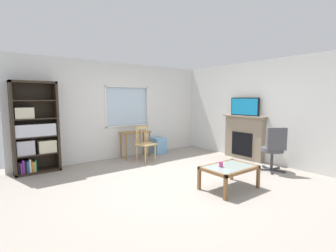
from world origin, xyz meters
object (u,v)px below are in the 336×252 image
at_px(desk_under_window, 135,137).
at_px(wooden_chair, 145,143).
at_px(bookshelf, 34,132).
at_px(coffee_table, 229,170).
at_px(sippy_cup, 221,164).
at_px(plastic_drawer_unit, 158,145).
at_px(office_chair, 274,147).
at_px(fireplace, 244,137).
at_px(tv, 245,107).

distance_m(desk_under_window, wooden_chair, 0.53).
bearing_deg(bookshelf, coffee_table, -51.15).
relative_size(bookshelf, sippy_cup, 22.02).
bearing_deg(sippy_cup, plastic_drawer_unit, 75.63).
relative_size(wooden_chair, coffee_table, 0.95).
bearing_deg(coffee_table, office_chair, 2.49).
relative_size(fireplace, office_chair, 1.24).
bearing_deg(sippy_cup, tv, 26.98).
distance_m(bookshelf, sippy_cup, 3.99).
distance_m(bookshelf, coffee_table, 4.14).
xyz_separation_m(office_chair, coffee_table, (-1.59, -0.07, -0.20)).
xyz_separation_m(plastic_drawer_unit, coffee_table, (-0.64, -3.14, 0.12)).
height_order(bookshelf, sippy_cup, bookshelf).
xyz_separation_m(plastic_drawer_unit, office_chair, (0.94, -3.07, 0.32)).
distance_m(desk_under_window, coffee_table, 3.10).
bearing_deg(office_chair, coffee_table, -177.51).
bearing_deg(desk_under_window, coffee_table, -87.16).
bearing_deg(office_chair, fireplace, 65.83).
bearing_deg(plastic_drawer_unit, coffee_table, -101.59).
bearing_deg(fireplace, office_chair, -114.17).
distance_m(plastic_drawer_unit, tv, 2.68).
bearing_deg(desk_under_window, sippy_cup, -89.79).
bearing_deg(desk_under_window, fireplace, -39.98).
xyz_separation_m(office_chair, sippy_cup, (-1.73, 0.00, -0.10)).
bearing_deg(sippy_cup, bookshelf, 127.89).
distance_m(office_chair, sippy_cup, 1.73).
relative_size(plastic_drawer_unit, fireplace, 0.37).
bearing_deg(wooden_chair, plastic_drawer_unit, 35.08).
bearing_deg(sippy_cup, wooden_chair, 90.40).
xyz_separation_m(bookshelf, sippy_cup, (2.44, -3.13, -0.43)).
bearing_deg(fireplace, plastic_drawer_unit, 126.88).
relative_size(desk_under_window, office_chair, 0.82).
xyz_separation_m(wooden_chair, fireplace, (2.26, -1.37, 0.12)).
bearing_deg(office_chair, desk_under_window, 119.97).
distance_m(tv, sippy_cup, 2.67).
relative_size(tv, sippy_cup, 9.37).
xyz_separation_m(plastic_drawer_unit, sippy_cup, (-0.79, -3.07, 0.23)).
distance_m(desk_under_window, office_chair, 3.49).
relative_size(plastic_drawer_unit, coffee_table, 0.49).
bearing_deg(wooden_chair, coffee_table, -86.45).
relative_size(desk_under_window, coffee_table, 0.86).
relative_size(desk_under_window, plastic_drawer_unit, 1.77).
bearing_deg(wooden_chair, desk_under_window, 89.28).
relative_size(coffee_table, sippy_cup, 10.56).
bearing_deg(office_chair, tv, 66.59).
distance_m(desk_under_window, sippy_cup, 3.02).
distance_m(bookshelf, desk_under_window, 2.45).
bearing_deg(desk_under_window, bookshelf, 177.39).
xyz_separation_m(tv, sippy_cup, (-2.22, -1.13, -0.94)).
distance_m(coffee_table, sippy_cup, 0.19).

